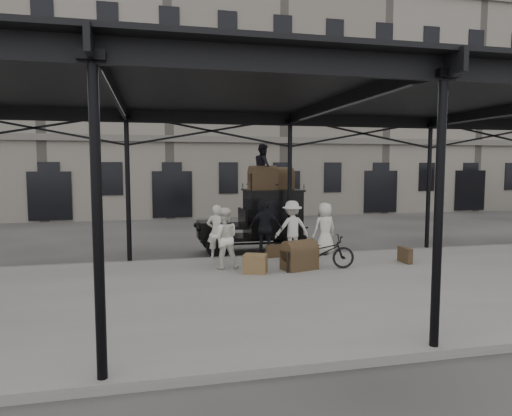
{
  "coord_description": "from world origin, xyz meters",
  "views": [
    {
      "loc": [
        -4.3,
        -11.98,
        2.98
      ],
      "look_at": [
        -1.2,
        1.6,
        1.7
      ],
      "focal_mm": 32.0,
      "sensor_mm": 36.0,
      "label": 1
    }
  ],
  "objects": [
    {
      "name": "taxi",
      "position": [
        -0.57,
        3.23,
        1.2
      ],
      "size": [
        3.65,
        1.55,
        2.18
      ],
      "color": "black",
      "rests_on": "ground"
    },
    {
      "name": "platform",
      "position": [
        0.0,
        -2.0,
        0.07
      ],
      "size": [
        28.0,
        8.0,
        0.15
      ],
      "primitive_type": "cube",
      "color": "slate",
      "rests_on": "ground"
    },
    {
      "name": "canopy",
      "position": [
        0.0,
        -1.72,
        4.6
      ],
      "size": [
        22.5,
        9.0,
        4.74
      ],
      "color": "black",
      "rests_on": "ground"
    },
    {
      "name": "building_frontage",
      "position": [
        0.0,
        18.0,
        7.0
      ],
      "size": [
        64.0,
        8.0,
        14.0
      ],
      "primitive_type": "cube",
      "color": "slate",
      "rests_on": "ground"
    },
    {
      "name": "porter_left",
      "position": [
        -2.39,
        1.8,
        0.98
      ],
      "size": [
        0.65,
        0.47,
        1.66
      ],
      "primitive_type": "imported",
      "rotation": [
        0.0,
        0.0,
        3.01
      ],
      "color": "beige",
      "rests_on": "platform"
    },
    {
      "name": "ground",
      "position": [
        0.0,
        0.0,
        0.0
      ],
      "size": [
        120.0,
        120.0,
        0.0
      ],
      "primitive_type": "plane",
      "color": "#383533",
      "rests_on": "ground"
    },
    {
      "name": "bicycle",
      "position": [
        0.25,
        -0.28,
        0.62
      ],
      "size": [
        1.85,
        0.86,
        0.94
      ],
      "primitive_type": "imported",
      "rotation": [
        0.0,
        0.0,
        1.43
      ],
      "color": "black",
      "rests_on": "platform"
    },
    {
      "name": "steamer_trunk_platform",
      "position": [
        -0.39,
        -0.22,
        0.49
      ],
      "size": [
        1.05,
        0.81,
        0.68
      ],
      "primitive_type": null,
      "rotation": [
        0.0,
        0.0,
        0.29
      ],
      "color": "#4B3623",
      "rests_on": "platform"
    },
    {
      "name": "porter_midleft",
      "position": [
        -2.39,
        0.37,
        1.0
      ],
      "size": [
        0.87,
        0.69,
        1.7
      ],
      "primitive_type": "imported",
      "rotation": [
        0.0,
        0.0,
        3.08
      ],
      "color": "silver",
      "rests_on": "platform"
    },
    {
      "name": "suitcase_upright",
      "position": [
        2.92,
        -0.06,
        0.38
      ],
      "size": [
        0.16,
        0.6,
        0.45
      ],
      "primitive_type": "cube",
      "rotation": [
        0.0,
        0.0,
        0.02
      ],
      "color": "#4B3623",
      "rests_on": "platform"
    },
    {
      "name": "porter_centre",
      "position": [
        1.13,
        1.8,
        0.98
      ],
      "size": [
        0.91,
        0.7,
        1.66
      ],
      "primitive_type": "imported",
      "rotation": [
        0.0,
        0.0,
        3.37
      ],
      "color": "silver",
      "rests_on": "platform"
    },
    {
      "name": "steamer_trunk_roof_near",
      "position": [
        -0.65,
        2.98,
        2.52
      ],
      "size": [
        0.98,
        0.65,
        0.68
      ],
      "primitive_type": null,
      "rotation": [
        0.0,
        0.0,
        0.1
      ],
      "color": "#4B3623",
      "rests_on": "taxi"
    },
    {
      "name": "porter_right",
      "position": [
        0.02,
        1.77,
        1.02
      ],
      "size": [
        1.17,
        0.72,
        1.74
      ],
      "primitive_type": "imported",
      "rotation": [
        0.0,
        0.0,
        3.21
      ],
      "color": "silver",
      "rests_on": "platform"
    },
    {
      "name": "suitcase_flat",
      "position": [
        -0.6,
        1.53,
        0.35
      ],
      "size": [
        0.62,
        0.26,
        0.4
      ],
      "primitive_type": "cube",
      "rotation": [
        0.0,
        0.0,
        0.19
      ],
      "color": "#4B3623",
      "rests_on": "platform"
    },
    {
      "name": "wicker_hamper",
      "position": [
        -1.67,
        -0.36,
        0.4
      ],
      "size": [
        0.73,
        0.65,
        0.5
      ],
      "primitive_type": "cube",
      "rotation": [
        0.0,
        0.0,
        -0.4
      ],
      "color": "brown",
      "rests_on": "platform"
    },
    {
      "name": "porter_official",
      "position": [
        -0.84,
        1.8,
        1.04
      ],
      "size": [
        1.13,
        0.84,
        1.78
      ],
      "primitive_type": "imported",
      "rotation": [
        0.0,
        0.0,
        2.7
      ],
      "color": "black",
      "rests_on": "platform"
    },
    {
      "name": "porter_roof",
      "position": [
        -0.6,
        3.13,
        2.96
      ],
      "size": [
        0.64,
        0.8,
        1.55
      ],
      "primitive_type": "imported",
      "rotation": [
        0.0,
        0.0,
        1.5
      ],
      "color": "black",
      "rests_on": "taxi"
    },
    {
      "name": "steamer_trunk_roof_far",
      "position": [
        0.1,
        3.43,
        2.5
      ],
      "size": [
        0.92,
        0.62,
        0.63
      ],
      "primitive_type": null,
      "rotation": [
        0.0,
        0.0,
        0.11
      ],
      "color": "#4B3623",
      "rests_on": "taxi"
    }
  ]
}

